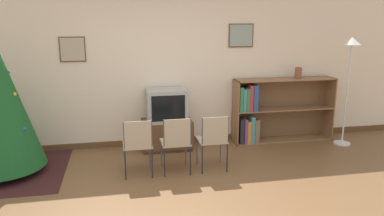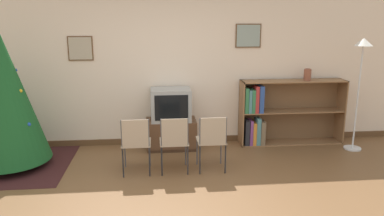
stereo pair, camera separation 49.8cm
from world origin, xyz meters
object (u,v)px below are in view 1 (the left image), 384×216
Objects in this scene: bookshelf at (266,111)px; vase at (298,73)px; standing_lamp at (350,63)px; folding_chair_right at (213,139)px; television at (167,105)px; folding_chair_center at (176,141)px; tv_console at (167,135)px; folding_chair_left at (138,144)px.

vase is (0.54, -0.02, 0.66)m from bookshelf.
standing_lamp reaches higher than vase.
folding_chair_right is 0.45× the size of standing_lamp.
standing_lamp is at bearing -6.55° from television.
folding_chair_center is at bearing 180.00° from folding_chair_right.
vase is at bearing 31.46° from folding_chair_right.
folding_chair_center is 0.53m from folding_chair_right.
bookshelf is 9.03× the size of vase.
tv_console is 0.51m from television.
folding_chair_right is at bearing -62.82° from television.
television reaches higher than folding_chair_right.
folding_chair_center is 3.23m from standing_lamp.
tv_console is at bearing 90.00° from television.
standing_lamp is at bearing -6.60° from tv_console.
tv_console is 1.00× the size of folding_chair_right.
tv_console is 1.80m from bookshelf.
vase is (2.84, 1.09, 0.73)m from folding_chair_left.
folding_chair_left is at bearing -117.18° from television.
standing_lamp reaches higher than tv_console.
bookshelf reaches higher than folding_chair_right.
folding_chair_left is at bearing -117.12° from tv_console.
bookshelf is at bearing 2.59° from tv_console.
folding_chair_left is 2.56m from bookshelf.
television is at bearing 117.18° from folding_chair_right.
folding_chair_center is 2.66m from vase.
bookshelf is at bearing 160.98° from standing_lamp.
bookshelf is 1.57m from standing_lamp.
folding_chair_center is 1.00× the size of folding_chair_right.
folding_chair_center is 0.46× the size of bookshelf.
bookshelf is (1.77, 0.08, 0.30)m from tv_console.
folding_chair_left is 0.45× the size of standing_lamp.
television is 3.10m from standing_lamp.
tv_console is 0.45× the size of standing_lamp.
tv_console is 2.51m from vase.
television is 0.79× the size of folding_chair_center.
vase reaches higher than folding_chair_right.
tv_console is 0.46× the size of bookshelf.
bookshelf reaches higher than television.
standing_lamp is (3.02, -0.35, 0.65)m from television.
television is at bearing 173.45° from standing_lamp.
vase is at bearing 1.42° from tv_console.
television reaches higher than folding_chair_center.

